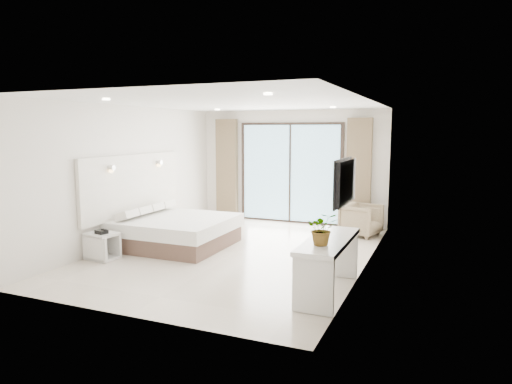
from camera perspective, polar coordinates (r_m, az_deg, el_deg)
ground at (r=8.41m, az=-2.43°, el=-7.62°), size 6.20×6.20×0.00m
room_shell at (r=8.87m, az=-1.67°, el=3.57°), size 4.62×6.22×2.72m
bed at (r=8.97m, az=-10.02°, el=-4.82°), size 2.00×1.91×0.70m
nightstand at (r=8.39m, az=-18.67°, el=-6.41°), size 0.56×0.49×0.46m
phone at (r=8.27m, az=-18.75°, el=-4.73°), size 0.22×0.19×0.06m
console_desk at (r=6.31m, az=9.06°, el=-7.56°), size 0.53×1.70×0.77m
plant at (r=5.87m, az=8.28°, el=-5.00°), size 0.52×0.54×0.33m
armchair at (r=9.93m, az=13.02°, el=-3.23°), size 0.84×0.87×0.74m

